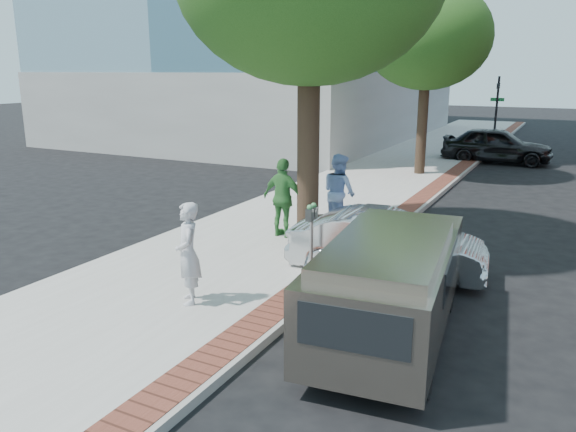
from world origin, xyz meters
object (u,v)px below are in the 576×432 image
Objects in this scene: parking_meter at (312,225)px; sedan_silver at (387,244)px; person_green at (283,198)px; van at (391,280)px; bg_car at (497,145)px; person_gray at (188,253)px; person_officer at (339,192)px.

parking_meter reaches higher than sedan_silver.
person_green is 5.30m from van.
sedan_silver is at bearing 176.76° from bg_car.
sedan_silver is (1.17, 1.15, -0.55)m from parking_meter.
sedan_silver is at bearing 44.51° from parking_meter.
person_officer is at bearing 134.70° from person_gray.
parking_meter is 1.73m from sedan_silver.
person_green reaches higher than van.
parking_meter is 2.81m from person_green.
person_officer is 0.41× the size of bg_car.
sedan_silver is 0.84× the size of van.
sedan_silver is 0.84× the size of bg_car.
sedan_silver is at bearing 163.58° from person_officer.
person_officer is at bearing 103.58° from parking_meter.
van is at bearing -35.34° from parking_meter.
person_officer reaches higher than person_gray.
parking_meter is at bearing 108.16° from person_gray.
parking_meter is at bearing 136.17° from person_green.
person_officer is at bearing 168.73° from bg_car.
parking_meter is at bearing 127.40° from sedan_silver.
van is (3.41, 0.69, -0.12)m from person_gray.
van is (3.84, -3.65, -0.19)m from person_green.
sedan_silver is (2.52, 3.31, -0.39)m from person_gray.
person_officer is 14.19m from bg_car.
sedan_silver is at bearing 102.85° from person_gray.
bg_car is (1.12, 17.44, -0.39)m from parking_meter.
bg_car reaches higher than sedan_silver.
parking_meter is 17.48m from bg_car.
bg_car is (2.89, 15.25, -0.30)m from person_green.
van is (2.89, -4.85, -0.20)m from person_officer.
sedan_silver is (1.99, -2.23, -0.47)m from person_officer.
bg_car is (1.94, 14.05, -0.31)m from person_officer.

